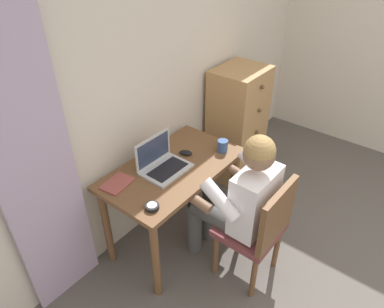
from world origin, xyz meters
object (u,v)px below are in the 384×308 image
desk (173,179)px  desk_clock (152,207)px  coffee_mug (223,146)px  laptop (162,163)px  person_seated (238,196)px  chair (259,228)px  computer_mouse (186,153)px  dresser (237,125)px  notebook_pad (117,183)px

desk → desk_clock: 0.47m
desk → coffee_mug: bearing=-23.1°
coffee_mug → laptop: bearing=155.1°
person_seated → chair: bearing=-90.6°
computer_mouse → coffee_mug: (0.22, -0.19, 0.03)m
dresser → desk_clock: dresser is taller
laptop → coffee_mug: 0.51m
computer_mouse → coffee_mug: size_ratio=0.83×
laptop → desk_clock: (-0.35, -0.23, -0.04)m
person_seated → dresser: bearing=32.3°
person_seated → laptop: 0.59m
person_seated → laptop: size_ratio=3.48×
desk → notebook_pad: size_ratio=5.12×
chair → computer_mouse: 0.78m
laptop → desk_clock: 0.42m
desk → coffee_mug: size_ratio=8.95×
chair → coffee_mug: bearing=59.6°
dresser → coffee_mug: size_ratio=9.51×
person_seated → computer_mouse: 0.55m
dresser → coffee_mug: dresser is taller
desk_clock → computer_mouse: bearing=19.7°
chair → computer_mouse: size_ratio=8.73×
dresser → computer_mouse: dresser is taller
chair → laptop: laptop is taller
chair → desk_clock: chair is taller
laptop → coffee_mug: (0.46, -0.21, -0.00)m
laptop → computer_mouse: bearing=-4.6°
computer_mouse → laptop: bearing=152.9°
desk_clock → chair: bearing=-45.4°
computer_mouse → notebook_pad: computer_mouse is taller
dresser → notebook_pad: 1.47m
desk → computer_mouse: size_ratio=10.75×
laptop → person_seated: bearing=-74.6°
person_seated → coffee_mug: bearing=48.2°
dresser → coffee_mug: 0.76m
desk → coffee_mug: (0.40, -0.17, 0.17)m
notebook_pad → computer_mouse: bearing=-21.7°
desk → person_seated: (0.09, -0.51, 0.05)m
dresser → person_seated: (-0.98, -0.62, 0.10)m
dresser → coffee_mug: bearing=-157.7°
person_seated → computer_mouse: person_seated is taller
desk_clock → notebook_pad: size_ratio=0.43×
computer_mouse → person_seated: bearing=-122.1°
desk → person_seated: person_seated is taller
dresser → computer_mouse: size_ratio=11.41×
desk → computer_mouse: bearing=7.9°
chair → notebook_pad: bearing=118.9°
coffee_mug → dresser: bearing=22.3°
computer_mouse → notebook_pad: 0.59m
desk → dresser: 1.08m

